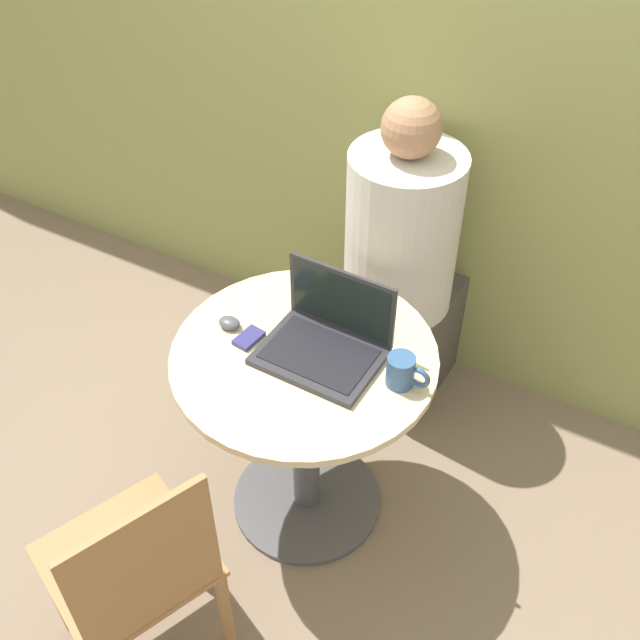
{
  "coord_description": "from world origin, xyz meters",
  "views": [
    {
      "loc": [
        0.79,
        -1.32,
        2.25
      ],
      "look_at": [
        0.02,
        0.05,
        0.84
      ],
      "focal_mm": 42.0,
      "sensor_mm": 36.0,
      "label": 1
    }
  ],
  "objects_px": {
    "cell_phone": "(249,338)",
    "chair_empty": "(137,576)",
    "person_seated": "(405,277)",
    "laptop": "(326,339)"
  },
  "relations": [
    {
      "from": "cell_phone",
      "to": "chair_empty",
      "type": "xyz_separation_m",
      "value": [
        0.06,
        -0.65,
        -0.29
      ]
    },
    {
      "from": "chair_empty",
      "to": "person_seated",
      "type": "bearing_deg",
      "value": 85.01
    },
    {
      "from": "cell_phone",
      "to": "chair_empty",
      "type": "height_order",
      "value": "chair_empty"
    },
    {
      "from": "laptop",
      "to": "person_seated",
      "type": "relative_size",
      "value": 0.28
    },
    {
      "from": "laptop",
      "to": "cell_phone",
      "type": "height_order",
      "value": "laptop"
    },
    {
      "from": "laptop",
      "to": "chair_empty",
      "type": "height_order",
      "value": "laptop"
    },
    {
      "from": "person_seated",
      "to": "cell_phone",
      "type": "bearing_deg",
      "value": -103.56
    },
    {
      "from": "person_seated",
      "to": "chair_empty",
      "type": "bearing_deg",
      "value": -94.99
    },
    {
      "from": "chair_empty",
      "to": "person_seated",
      "type": "distance_m",
      "value": 1.41
    },
    {
      "from": "chair_empty",
      "to": "cell_phone",
      "type": "bearing_deg",
      "value": 95.16
    }
  ]
}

